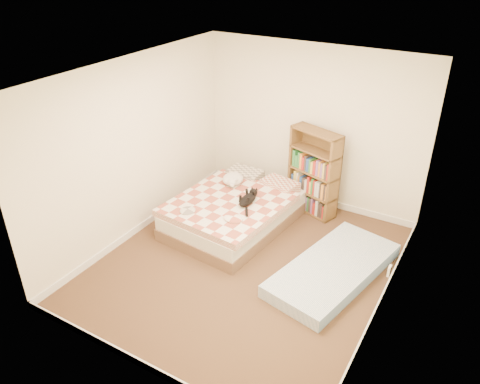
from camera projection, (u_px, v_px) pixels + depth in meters
The scene contains 6 objects.
room at pixel (246, 183), 5.59m from camera, with size 3.51×4.01×2.51m.
bed at pixel (236, 210), 6.90m from camera, with size 1.58×2.08×0.52m.
bookshelf at pixel (313, 181), 7.13m from camera, with size 0.89×0.51×1.34m.
floor_mattress at pixel (333, 270), 5.91m from camera, with size 0.86×1.92×0.17m, color #6D91B7.
black_cat at pixel (249, 199), 6.60m from camera, with size 0.23×0.64×0.15m.
white_dog at pixel (233, 179), 7.09m from camera, with size 0.39×0.42×0.17m.
Camera 1 is at (2.43, -4.31, 3.79)m, focal length 35.00 mm.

